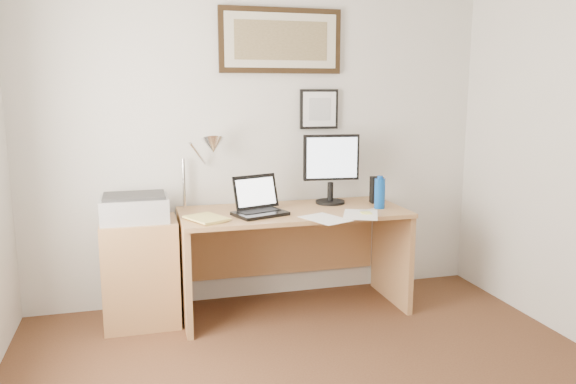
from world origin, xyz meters
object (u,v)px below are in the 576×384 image
object	(u,v)px
printer	(135,208)
side_cabinet	(141,272)
water_bottle	(380,193)
laptop	(259,206)
desk	(290,239)
book	(193,221)
lcd_monitor	(331,165)

from	to	relation	value
printer	side_cabinet	bearing A→B (deg)	-13.12
side_cabinet	printer	size ratio (longest dim) A/B	1.66
water_bottle	laptop	bearing A→B (deg)	176.70
laptop	printer	bearing A→B (deg)	173.02
desk	printer	xyz separation A→B (m)	(-1.09, -0.03, 0.30)
water_bottle	book	bearing A→B (deg)	-175.85
side_cabinet	book	bearing A→B (deg)	-35.62
water_bottle	lcd_monitor	size ratio (longest dim) A/B	0.42
side_cabinet	book	size ratio (longest dim) A/B	2.61
book	water_bottle	bearing A→B (deg)	4.15
side_cabinet	laptop	distance (m)	0.93
water_bottle	desk	distance (m)	0.73
water_bottle	laptop	distance (m)	0.89
water_bottle	laptop	world-z (taller)	laptop
laptop	lcd_monitor	bearing A→B (deg)	18.61
book	desk	size ratio (longest dim) A/B	0.18
laptop	lcd_monitor	xyz separation A→B (m)	(0.60, 0.20, 0.23)
book	desk	xyz separation A→B (m)	(0.73, 0.28, -0.25)
side_cabinet	laptop	xyz separation A→B (m)	(0.81, -0.10, 0.44)
desk	lcd_monitor	world-z (taller)	lcd_monitor
laptop	printer	size ratio (longest dim) A/B	0.91
desk	laptop	world-z (taller)	laptop
book	laptop	distance (m)	0.49
water_bottle	side_cabinet	bearing A→B (deg)	175.01
desk	laptop	xyz separation A→B (m)	(-0.26, -0.13, 0.29)
side_cabinet	water_bottle	distance (m)	1.77
side_cabinet	water_bottle	bearing A→B (deg)	-4.99
water_bottle	desk	bearing A→B (deg)	163.59
desk	lcd_monitor	size ratio (longest dim) A/B	3.08
water_bottle	laptop	xyz separation A→B (m)	(-0.88, 0.05, -0.05)
side_cabinet	laptop	size ratio (longest dim) A/B	1.83
book	side_cabinet	bearing A→B (deg)	144.38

